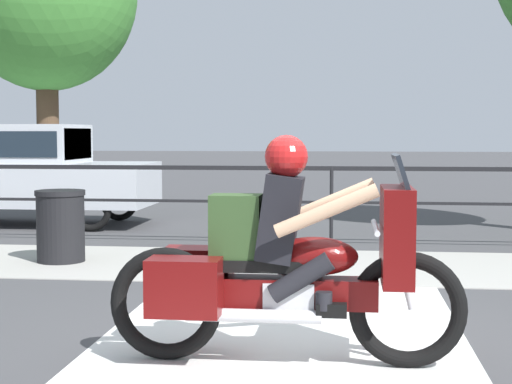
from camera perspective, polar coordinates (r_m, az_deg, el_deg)
name	(u,v)px	position (r m, az deg, el deg)	size (l,w,h in m)	color
ground_plane	(318,343)	(5.97, 4.54, -10.90)	(120.00, 120.00, 0.00)	#424244
sidewalk_band	(328,266)	(9.29, 5.29, -5.36)	(44.00, 2.40, 0.01)	#A8A59E
crosswalk_band	(280,349)	(5.79, 1.74, -11.33)	(2.77, 6.00, 0.01)	silver
fence_railing	(332,183)	(10.80, 5.52, 0.64)	(36.00, 0.05, 1.11)	black
motorcycle	(284,263)	(5.29, 2.08, -5.19)	(2.42, 0.76, 1.55)	black
parked_car	(27,168)	(13.84, -16.32, 1.65)	(4.08, 1.71, 1.70)	#B7BCC4
trash_bin	(61,226)	(9.75, -14.02, -2.42)	(0.60, 0.60, 0.87)	black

